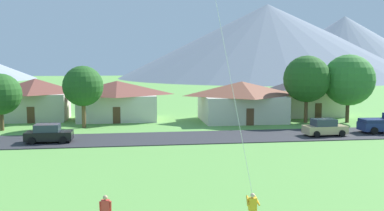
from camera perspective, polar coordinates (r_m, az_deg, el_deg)
The scene contains 13 objects.
road_strip at distance 41.81m, azimuth -4.33°, elevation -4.38°, with size 160.00×6.84×0.08m, color #2D2D33.
mountain_east_ridge at distance 197.04m, azimuth 19.56°, elevation 7.35°, with size 84.21×84.21×26.22m, color gray.
mountain_far_east_ridge at distance 188.42m, azimuth 9.94°, elevation 8.44°, with size 127.02×127.02×31.21m, color slate.
house_leftmost at distance 55.25m, azimuth -9.92°, elevation 0.76°, with size 10.46×6.93×4.99m.
house_left_center at distance 54.00m, azimuth 6.62°, elevation 0.68°, with size 10.71×8.54×4.95m.
house_right_center at distance 57.89m, azimuth -20.07°, elevation 0.88°, with size 8.42×6.57×5.28m.
house_rightmost at distance 61.19m, azimuth 15.22°, elevation 1.42°, with size 9.12×7.18×5.55m.
tree_left_of_center at distance 53.59m, azimuth 15.03°, elevation 3.43°, with size 5.64×5.64×8.16m.
tree_center at distance 55.32m, azimuth 20.12°, elevation 3.19°, with size 6.20×6.20×8.30m.
tree_right_of_center at distance 49.42m, azimuth -14.31°, elevation 2.51°, with size 4.53×4.53×6.98m.
tree_near_right at distance 50.41m, azimuth -24.14°, elevation 1.38°, with size 4.45×4.45×6.19m.
parked_car_black_west_end at distance 41.58m, azimuth -18.54°, elevation -3.59°, with size 4.21×2.11×1.68m.
parked_car_tan_mid_east at distance 44.92m, azimuth 17.24°, elevation -2.84°, with size 4.28×2.23×1.68m.
Camera 1 is at (-2.66, -11.29, 7.63)m, focal length 40.08 mm.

